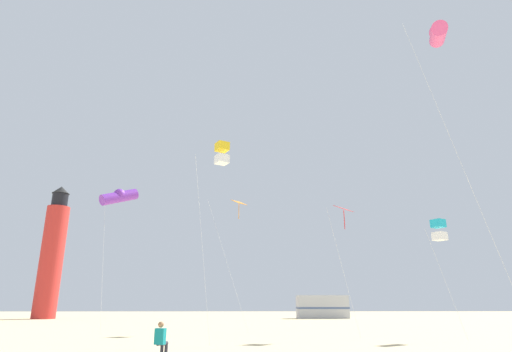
# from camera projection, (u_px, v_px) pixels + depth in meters

# --- Properties ---
(kite_flyer_standing) EXTENTS (0.43, 0.56, 1.16)m
(kite_flyer_standing) POSITION_uv_depth(u_px,v_px,m) (161.00, 338.00, 14.21)
(kite_flyer_standing) COLOR #147F84
(kite_flyer_standing) RESTS_ON ground
(kite_diamond_scarlet) EXTENTS (1.66, 1.66, 7.22)m
(kite_diamond_scarlet) POSITION_uv_depth(u_px,v_px,m) (344.00, 213.00, 24.00)
(kite_diamond_scarlet) COLOR silver
(kite_diamond_scarlet) RESTS_ON ground
(kite_box_cyan) EXTENTS (1.33, 1.33, 6.18)m
(kite_box_cyan) POSITION_uv_depth(u_px,v_px,m) (439.00, 230.00, 22.72)
(kite_box_cyan) COLOR silver
(kite_box_cyan) RESTS_ON ground
(kite_tube_violet) EXTENTS (2.27, 2.25, 9.01)m
(kite_tube_violet) POSITION_uv_depth(u_px,v_px,m) (119.00, 196.00, 26.56)
(kite_tube_violet) COLOR silver
(kite_tube_violet) RESTS_ON ground
(kite_tube_rainbow) EXTENTS (2.80, 3.26, 14.51)m
(kite_tube_rainbow) POSITION_uv_depth(u_px,v_px,m) (438.00, 34.00, 19.42)
(kite_tube_rainbow) COLOR silver
(kite_tube_rainbow) RESTS_ON ground
(kite_box_gold) EXTENTS (1.82, 1.82, 9.80)m
(kite_box_gold) POSITION_uv_depth(u_px,v_px,m) (222.00, 153.00, 21.59)
(kite_box_gold) COLOR silver
(kite_box_gold) RESTS_ON ground
(kite_diamond_orange) EXTENTS (2.91, 2.78, 8.87)m
(kite_diamond_orange) POSITION_uv_depth(u_px,v_px,m) (238.00, 207.00, 29.46)
(kite_diamond_orange) COLOR silver
(kite_diamond_orange) RESTS_ON ground
(lighthouse_distant) EXTENTS (2.80, 2.80, 16.80)m
(lighthouse_distant) POSITION_uv_depth(u_px,v_px,m) (52.00, 254.00, 53.08)
(lighthouse_distant) COLOR red
(lighthouse_distant) RESTS_ON ground
(rv_van_silver) EXTENTS (6.56, 2.70, 2.80)m
(rv_van_silver) POSITION_uv_depth(u_px,v_px,m) (322.00, 307.00, 52.90)
(rv_van_silver) COLOR #B7BABF
(rv_van_silver) RESTS_ON ground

